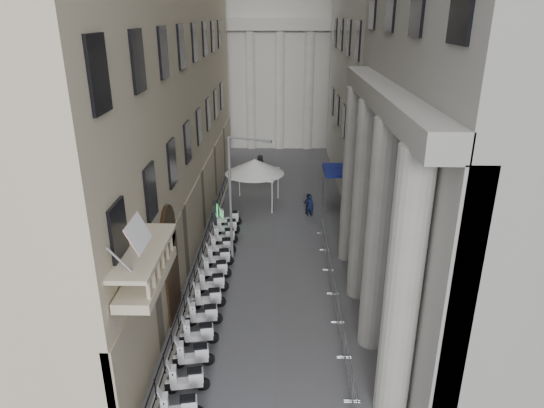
{
  "coord_description": "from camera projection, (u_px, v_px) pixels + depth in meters",
  "views": [
    {
      "loc": [
        0.21,
        -7.89,
        13.6
      ],
      "look_at": [
        -0.24,
        15.16,
        4.5
      ],
      "focal_mm": 32.0,
      "sensor_mm": 36.0,
      "label": 1
    }
  ],
  "objects": [
    {
      "name": "barrier_3",
      "position": [
        335.0,
        308.0,
        24.01
      ],
      "size": [
        0.6,
        2.4,
        1.1
      ],
      "primitive_type": null,
      "color": "#AEB1B6",
      "rests_on": "ground"
    },
    {
      "name": "iron_fence",
      "position": [
        206.0,
        256.0,
        29.15
      ],
      "size": [
        0.3,
        28.0,
        1.4
      ],
      "primitive_type": null,
      "color": "black",
      "rests_on": "ground"
    },
    {
      "name": "scooter_4",
      "position": [
        200.0,
        344.0,
        21.35
      ],
      "size": [
        1.47,
        0.79,
        1.5
      ],
      "primitive_type": null,
      "rotation": [
        0.0,
        0.0,
        1.74
      ],
      "color": "silver",
      "rests_on": "ground"
    },
    {
      "name": "scooter_7",
      "position": [
        213.0,
        292.0,
        25.34
      ],
      "size": [
        1.47,
        0.79,
        1.5
      ],
      "primitive_type": null,
      "rotation": [
        0.0,
        0.0,
        1.74
      ],
      "color": "silver",
      "rests_on": "ground"
    },
    {
      "name": "security_tent",
      "position": [
        252.0,
        166.0,
        36.1
      ],
      "size": [
        4.41,
        4.41,
        3.58
      ],
      "color": "silver",
      "rests_on": "ground"
    },
    {
      "name": "blue_awning",
      "position": [
        333.0,
        207.0,
        36.43
      ],
      "size": [
        1.6,
        3.0,
        3.0
      ],
      "primitive_type": null,
      "color": "navy",
      "rests_on": "ground"
    },
    {
      "name": "scooter_6",
      "position": [
        209.0,
        308.0,
        24.01
      ],
      "size": [
        1.47,
        0.79,
        1.5
      ],
      "primitive_type": null,
      "rotation": [
        0.0,
        0.0,
        1.74
      ],
      "color": "silver",
      "rests_on": "ground"
    },
    {
      "name": "scooter_13",
      "position": [
        229.0,
        225.0,
        33.33
      ],
      "size": [
        1.47,
        0.79,
        1.5
      ],
      "primitive_type": null,
      "rotation": [
        0.0,
        0.0,
        1.74
      ],
      "color": "silver",
      "rests_on": "ground"
    },
    {
      "name": "pedestrian_c",
      "position": [
        260.0,
        165.0,
        43.37
      ],
      "size": [
        1.08,
        1.01,
        1.85
      ],
      "primitive_type": "imported",
      "rotation": [
        0.0,
        0.0,
        3.78
      ],
      "color": "black",
      "rests_on": "ground"
    },
    {
      "name": "pedestrian_b",
      "position": [
        308.0,
        204.0,
        34.99
      ],
      "size": [
        0.92,
        0.83,
        1.54
      ],
      "primitive_type": "imported",
      "rotation": [
        0.0,
        0.0,
        2.73
      ],
      "color": "black",
      "rests_on": "ground"
    },
    {
      "name": "scooter_2",
      "position": [
        188.0,
        391.0,
        18.69
      ],
      "size": [
        1.47,
        0.79,
        1.5
      ],
      "primitive_type": null,
      "rotation": [
        0.0,
        0.0,
        1.74
      ],
      "color": "silver",
      "rests_on": "ground"
    },
    {
      "name": "barrier_5",
      "position": [
        326.0,
        260.0,
        28.66
      ],
      "size": [
        0.6,
        2.4,
        1.1
      ],
      "primitive_type": null,
      "color": "#AEB1B6",
      "rests_on": "ground"
    },
    {
      "name": "scooter_8",
      "position": [
        216.0,
        278.0,
        26.68
      ],
      "size": [
        1.47,
        0.79,
        1.5
      ],
      "primitive_type": null,
      "rotation": [
        0.0,
        0.0,
        1.74
      ],
      "color": "silver",
      "rests_on": "ground"
    },
    {
      "name": "scooter_5",
      "position": [
        205.0,
        325.0,
        22.68
      ],
      "size": [
        1.47,
        0.79,
        1.5
      ],
      "primitive_type": null,
      "rotation": [
        0.0,
        0.0,
        1.74
      ],
      "color": "silver",
      "rests_on": "ground"
    },
    {
      "name": "pedestrian_a",
      "position": [
        310.0,
        205.0,
        34.57
      ],
      "size": [
        0.67,
        0.52,
        1.61
      ],
      "primitive_type": "imported",
      "rotation": [
        0.0,
        0.0,
        2.88
      ],
      "color": "#0D1537",
      "rests_on": "ground"
    },
    {
      "name": "info_kiosk",
      "position": [
        215.0,
        215.0,
        32.56
      ],
      "size": [
        0.38,
        0.9,
        1.85
      ],
      "rotation": [
        0.0,
        0.0,
        0.13
      ],
      "color": "black",
      "rests_on": "ground"
    },
    {
      "name": "scooter_3",
      "position": [
        194.0,
        366.0,
        20.02
      ],
      "size": [
        1.47,
        0.79,
        1.5
      ],
      "primitive_type": null,
      "rotation": [
        0.0,
        0.0,
        1.74
      ],
      "color": "silver",
      "rests_on": "ground"
    },
    {
      "name": "street_lamp",
      "position": [
        235.0,
        192.0,
        26.48
      ],
      "size": [
        2.4,
        0.89,
        7.58
      ],
      "rotation": [
        0.0,
        0.0,
        -0.3
      ],
      "color": "#999CA1",
      "rests_on": "ground"
    },
    {
      "name": "barrier_1",
      "position": [
        348.0,
        378.0,
        19.36
      ],
      "size": [
        0.6,
        2.4,
        1.1
      ],
      "primitive_type": null,
      "color": "#AEB1B6",
      "rests_on": "ground"
    },
    {
      "name": "scooter_11",
      "position": [
        225.0,
        244.0,
        30.67
      ],
      "size": [
        1.47,
        0.79,
        1.5
      ],
      "primitive_type": null,
      "rotation": [
        0.0,
        0.0,
        1.74
      ],
      "color": "silver",
      "rests_on": "ground"
    },
    {
      "name": "scooter_12",
      "position": [
        227.0,
        234.0,
        32.0
      ],
      "size": [
        1.47,
        0.79,
        1.5
      ],
      "primitive_type": null,
      "rotation": [
        0.0,
        0.0,
        1.74
      ],
      "color": "silver",
      "rests_on": "ground"
    },
    {
      "name": "scooter_10",
      "position": [
        222.0,
        254.0,
        29.34
      ],
      "size": [
        1.47,
        0.79,
        1.5
      ],
      "primitive_type": null,
      "rotation": [
        0.0,
        0.0,
        1.74
      ],
      "color": "silver",
      "rests_on": "ground"
    },
    {
      "name": "barrier_4",
      "position": [
        330.0,
        282.0,
        26.33
      ],
      "size": [
        0.6,
        2.4,
        1.1
      ],
      "primitive_type": null,
      "color": "#AEB1B6",
      "rests_on": "ground"
    },
    {
      "name": "scooter_9",
      "position": [
        219.0,
        266.0,
        28.01
      ],
      "size": [
        1.47,
        0.79,
        1.5
      ],
      "primitive_type": null,
      "rotation": [
        0.0,
        0.0,
        1.74
      ],
      "color": "silver",
      "rests_on": "ground"
    },
    {
      "name": "barrier_6",
      "position": [
        323.0,
        241.0,
        30.98
      ],
      "size": [
        0.6,
        2.4,
        1.1
      ],
      "primitive_type": null,
      "color": "#AEB1B6",
      "rests_on": "ground"
    },
    {
      "name": "barrier_2",
      "position": [
        341.0,
        339.0,
        21.68
      ],
      "size": [
        0.6,
        2.4,
        1.1
      ],
      "primitive_type": null,
      "color": "#AEB1B6",
      "rests_on": "ground"
    }
  ]
}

